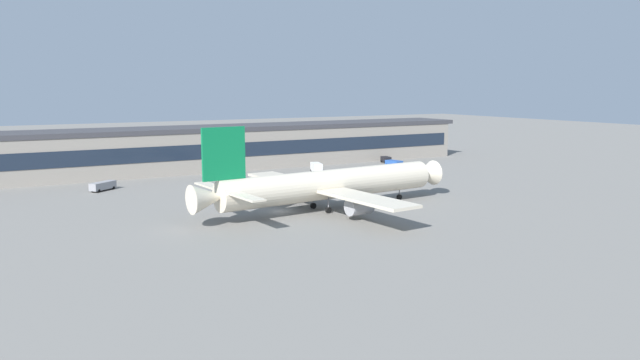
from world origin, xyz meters
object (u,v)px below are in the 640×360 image
Objects in this scene: belt_loader at (103,185)px; pushback_tractor at (394,163)px; traffic_cone_0 at (420,206)px; crew_van at (316,167)px; baggage_tug at (386,159)px; airliner at (327,185)px.

pushback_tractor is at bearing 0.87° from belt_loader.
belt_loader is 79.66m from pushback_tractor.
crew_van is at bearing 83.04° from traffic_cone_0.
baggage_tug is 0.70× the size of crew_van.
baggage_tug is 8.62m from pushback_tractor.
baggage_tug is at bearing 45.51° from airliner.
pushback_tractor is 59.46m from traffic_cone_0.
crew_van is at bearing 179.30° from pushback_tractor.
pushback_tractor is (-3.09, -8.05, -0.04)m from baggage_tug.
airliner is at bearing -134.49° from baggage_tug.
airliner is 10.58× the size of pushback_tractor.
pushback_tractor is at bearing -111.01° from baggage_tug.
baggage_tug is at bearing 15.28° from crew_van.
belt_loader is at bearing -179.13° from pushback_tractor.
pushback_tractor is at bearing 58.09° from traffic_cone_0.
airliner is at bearing -53.00° from belt_loader.
traffic_cone_0 is (48.22, -49.26, -0.84)m from belt_loader.
baggage_tug reaches higher than pushback_tractor.
airliner reaches higher than traffic_cone_0.
belt_loader is 54.44m from crew_van.
crew_van is at bearing 1.60° from belt_loader.
pushback_tractor is at bearing 42.47° from airliner.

